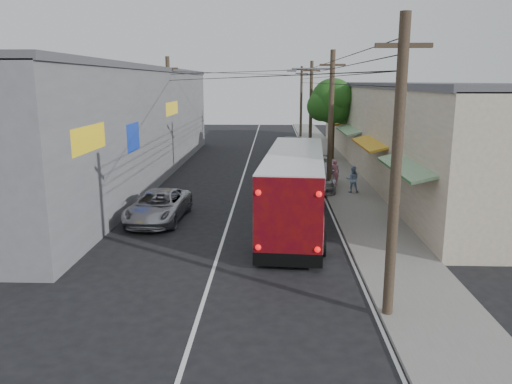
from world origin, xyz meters
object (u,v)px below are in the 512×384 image
(jeepney, at_px, (158,206))
(parked_suv, at_px, (315,174))
(parked_car_mid, at_px, (309,164))
(pedestrian_far, at_px, (353,179))
(pedestrian_near, at_px, (335,172))
(coach_bus, at_px, (295,187))
(parked_car_far, at_px, (292,145))

(jeepney, distance_m, parked_suv, 10.91)
(parked_car_mid, height_order, pedestrian_far, pedestrian_far)
(pedestrian_near, bearing_deg, jeepney, 60.58)
(parked_suv, distance_m, pedestrian_far, 2.63)
(parked_suv, xyz_separation_m, pedestrian_far, (1.98, -1.73, 0.04))
(coach_bus, relative_size, parked_car_mid, 2.92)
(parked_suv, bearing_deg, pedestrian_far, -36.84)
(jeepney, bearing_deg, pedestrian_far, 33.50)
(parked_suv, height_order, pedestrian_far, parked_suv)
(jeepney, xyz_separation_m, parked_car_far, (7.07, 23.45, -0.03))
(coach_bus, distance_m, jeepney, 6.37)
(parked_suv, height_order, pedestrian_near, parked_suv)
(pedestrian_near, distance_m, pedestrian_far, 2.32)
(parked_suv, bearing_deg, coach_bus, -96.81)
(jeepney, distance_m, parked_car_mid, 14.82)
(pedestrian_near, bearing_deg, parked_car_mid, -55.91)
(jeepney, bearing_deg, coach_bus, -1.12)
(parked_car_mid, distance_m, pedestrian_far, 7.02)
(parked_car_mid, bearing_deg, pedestrian_far, -78.16)
(jeepney, distance_m, parked_car_far, 24.49)
(parked_car_mid, bearing_deg, parked_car_far, 89.69)
(pedestrian_far, bearing_deg, pedestrian_near, -63.58)
(parked_car_mid, xyz_separation_m, parked_car_far, (-0.80, 10.89, -0.02))
(parked_car_far, bearing_deg, jeepney, -99.99)
(pedestrian_far, bearing_deg, parked_car_far, -73.79)
(coach_bus, bearing_deg, jeepney, -179.39)
(parked_car_mid, relative_size, parked_car_far, 1.00)
(parked_car_mid, bearing_deg, jeepney, -126.57)
(parked_suv, relative_size, pedestrian_near, 3.71)
(jeepney, bearing_deg, parked_car_mid, 60.81)
(jeepney, bearing_deg, parked_car_far, 76.10)
(parked_car_far, height_order, pedestrian_near, pedestrian_near)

